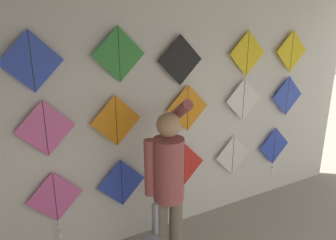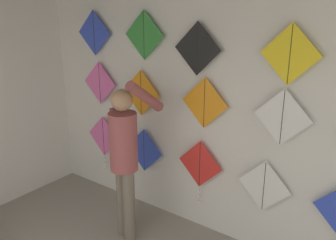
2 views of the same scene
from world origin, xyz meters
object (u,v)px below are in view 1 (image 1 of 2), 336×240
at_px(kite_6, 116,121).
at_px(kite_13, 247,53).
at_px(kite_3, 233,155).
at_px(kite_8, 243,100).
at_px(kite_9, 287,96).
at_px(kite_12, 180,60).
at_px(kite_7, 188,108).
at_px(kite_4, 274,148).
at_px(kite_11, 119,55).
at_px(kite_14, 292,51).
at_px(shopkeeper, 168,181).
at_px(kite_0, 56,201).
at_px(kite_1, 122,183).
at_px(kite_2, 184,168).
at_px(kite_10, 31,62).
at_px(kite_5, 45,129).

bearing_deg(kite_6, kite_13, 0.00).
bearing_deg(kite_3, kite_8, 0.00).
distance_m(kite_9, kite_12, 1.84).
distance_m(kite_7, kite_13, 1.03).
distance_m(kite_4, kite_11, 2.71).
bearing_deg(kite_12, kite_4, -0.04).
bearing_deg(kite_14, kite_13, 180.00).
relative_size(kite_9, kite_14, 1.00).
bearing_deg(shopkeeper, kite_0, 167.03).
xyz_separation_m(kite_1, kite_2, (0.81, -0.00, -0.00)).
height_order(kite_9, kite_11, kite_11).
distance_m(shopkeeper, kite_14, 2.54).
xyz_separation_m(kite_8, kite_14, (0.78, 0.00, 0.57)).
bearing_deg(shopkeeper, kite_3, 44.23).
xyz_separation_m(kite_4, kite_14, (0.14, 0.00, 1.37)).
height_order(kite_9, kite_14, kite_14).
relative_size(kite_11, kite_14, 1.00).
bearing_deg(kite_1, kite_3, 0.00).
bearing_deg(kite_9, kite_10, 180.00).
relative_size(kite_6, kite_10, 1.00).
bearing_deg(kite_0, kite_14, 0.02).
height_order(kite_9, kite_12, kite_12).
distance_m(kite_5, kite_12, 1.56).
bearing_deg(kite_4, kite_7, 179.96).
xyz_separation_m(kite_3, kite_6, (-1.60, 0.00, 0.73)).
xyz_separation_m(kite_8, kite_10, (-2.46, 0.00, 0.63)).
bearing_deg(kite_1, kite_0, -179.92).
height_order(kite_13, kite_14, kite_13).
bearing_deg(kite_6, kite_9, 0.00).
height_order(kite_4, kite_8, kite_8).
relative_size(kite_6, kite_13, 1.00).
bearing_deg(kite_12, kite_0, -179.96).
xyz_separation_m(kite_8, kite_13, (0.01, 0.00, 0.58)).
relative_size(kite_6, kite_8, 1.00).
distance_m(kite_0, kite_12, 1.96).
xyz_separation_m(kite_0, kite_2, (1.52, 0.00, 0.01)).
height_order(kite_6, kite_10, kite_10).
relative_size(kite_7, kite_12, 1.00).
distance_m(kite_1, kite_4, 2.32).
bearing_deg(shopkeeper, kite_12, 70.60).
height_order(kite_7, kite_8, kite_8).
distance_m(shopkeeper, kite_3, 1.47).
bearing_deg(kite_4, shopkeeper, -163.64).
height_order(kite_0, kite_6, kite_6).
relative_size(kite_8, kite_10, 1.00).
xyz_separation_m(kite_7, kite_13, (0.85, 0.00, 0.58)).
height_order(shopkeeper, kite_1, shopkeeper).
relative_size(shopkeeper, kite_9, 3.30).
bearing_deg(kite_13, kite_14, 0.00).
bearing_deg(kite_14, shopkeeper, -164.62).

